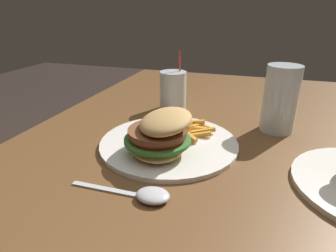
% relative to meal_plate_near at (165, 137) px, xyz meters
% --- Properties ---
extents(dining_table, '(1.42, 1.07, 0.73)m').
position_rel_meal_plate_near_xyz_m(dining_table, '(-0.06, 0.17, -0.13)').
color(dining_table, brown).
rests_on(dining_table, ground_plane).
extents(meal_plate_near, '(0.31, 0.31, 0.11)m').
position_rel_meal_plate_near_xyz_m(meal_plate_near, '(0.00, 0.00, 0.00)').
color(meal_plate_near, white).
rests_on(meal_plate_near, dining_table).
extents(beer_glass, '(0.08, 0.08, 0.16)m').
position_rel_meal_plate_near_xyz_m(beer_glass, '(-0.19, 0.23, 0.04)').
color(beer_glass, silver).
rests_on(beer_glass, dining_table).
extents(juice_glass, '(0.08, 0.08, 0.17)m').
position_rel_meal_plate_near_xyz_m(juice_glass, '(-0.26, -0.06, 0.02)').
color(juice_glass, silver).
rests_on(juice_glass, dining_table).
extents(spoon, '(0.04, 0.18, 0.02)m').
position_rel_meal_plate_near_xyz_m(spoon, '(0.17, 0.03, -0.02)').
color(spoon, silver).
rests_on(spoon, dining_table).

